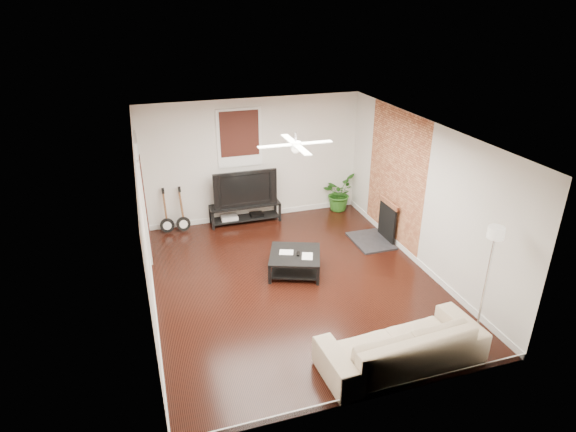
# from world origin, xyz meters

# --- Properties ---
(room) EXTENTS (5.01, 6.01, 2.81)m
(room) POSITION_xyz_m (0.00, 0.00, 1.40)
(room) COLOR black
(room) RESTS_ON ground
(brick_accent) EXTENTS (0.02, 2.20, 2.80)m
(brick_accent) POSITION_xyz_m (2.49, 1.00, 1.40)
(brick_accent) COLOR #9F5133
(brick_accent) RESTS_ON floor
(fireplace) EXTENTS (0.80, 1.10, 0.92)m
(fireplace) POSITION_xyz_m (2.20, 1.00, 0.46)
(fireplace) COLOR black
(fireplace) RESTS_ON floor
(window_back) EXTENTS (1.00, 0.06, 1.30)m
(window_back) POSITION_xyz_m (-0.30, 2.97, 1.95)
(window_back) COLOR black
(window_back) RESTS_ON wall_back
(door_left) EXTENTS (0.08, 1.00, 2.50)m
(door_left) POSITION_xyz_m (-2.46, 1.90, 1.25)
(door_left) COLOR white
(door_left) RESTS_ON wall_left
(tv_stand) EXTENTS (1.61, 0.43, 0.45)m
(tv_stand) POSITION_xyz_m (-0.28, 2.78, 0.23)
(tv_stand) COLOR black
(tv_stand) RESTS_ON floor
(tv) EXTENTS (1.44, 0.19, 0.83)m
(tv) POSITION_xyz_m (-0.28, 2.80, 0.86)
(tv) COLOR black
(tv) RESTS_ON tv_stand
(coffee_table) EXTENTS (1.20, 1.20, 0.39)m
(coffee_table) POSITION_xyz_m (0.11, 0.33, 0.20)
(coffee_table) COLOR black
(coffee_table) RESTS_ON floor
(sofa) EXTENTS (2.40, 1.06, 0.69)m
(sofa) POSITION_xyz_m (0.76, -2.49, 0.34)
(sofa) COLOR tan
(sofa) RESTS_ON floor
(floor_lamp) EXTENTS (0.33, 0.33, 1.92)m
(floor_lamp) POSITION_xyz_m (2.11, -2.39, 0.96)
(floor_lamp) COLOR silver
(floor_lamp) RESTS_ON floor
(potted_plant) EXTENTS (1.02, 1.04, 0.87)m
(potted_plant) POSITION_xyz_m (2.05, 2.82, 0.44)
(potted_plant) COLOR #28611B
(potted_plant) RESTS_ON floor
(guitar_left) EXTENTS (0.32, 0.24, 1.01)m
(guitar_left) POSITION_xyz_m (-2.05, 2.75, 0.51)
(guitar_left) COLOR black
(guitar_left) RESTS_ON floor
(guitar_right) EXTENTS (0.34, 0.27, 1.01)m
(guitar_right) POSITION_xyz_m (-1.70, 2.72, 0.51)
(guitar_right) COLOR black
(guitar_right) RESTS_ON floor
(ceiling_fan) EXTENTS (1.24, 1.24, 0.32)m
(ceiling_fan) POSITION_xyz_m (0.00, 0.00, 2.60)
(ceiling_fan) COLOR white
(ceiling_fan) RESTS_ON ceiling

